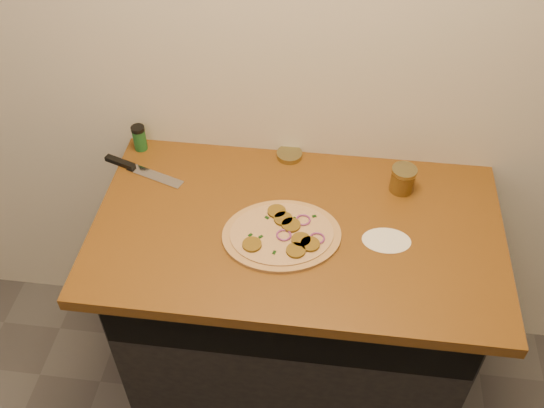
# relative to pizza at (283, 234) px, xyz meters

# --- Properties ---
(cabinet) EXTENTS (1.10, 0.60, 0.86)m
(cabinet) POSITION_rel_pizza_xyz_m (0.04, 0.08, -0.48)
(cabinet) COLOR black
(cabinet) RESTS_ON ground
(countertop) EXTENTS (1.20, 0.70, 0.04)m
(countertop) POSITION_rel_pizza_xyz_m (0.04, 0.05, -0.03)
(countertop) COLOR brown
(countertop) RESTS_ON cabinet
(pizza) EXTENTS (0.40, 0.40, 0.02)m
(pizza) POSITION_rel_pizza_xyz_m (0.00, 0.00, 0.00)
(pizza) COLOR tan
(pizza) RESTS_ON countertop
(chefs_knife) EXTENTS (0.28, 0.12, 0.02)m
(chefs_knife) POSITION_rel_pizza_xyz_m (-0.50, 0.23, -0.00)
(chefs_knife) COLOR #B7BAC1
(chefs_knife) RESTS_ON countertop
(mason_jar_lid) EXTENTS (0.11, 0.11, 0.02)m
(mason_jar_lid) POSITION_rel_pizza_xyz_m (-0.02, 0.35, 0.00)
(mason_jar_lid) COLOR #978E57
(mason_jar_lid) RESTS_ON countertop
(salsa_jar) EXTENTS (0.08, 0.08, 0.08)m
(salsa_jar) POSITION_rel_pizza_xyz_m (0.34, 0.24, 0.03)
(salsa_jar) COLOR maroon
(salsa_jar) RESTS_ON countertop
(spice_shaker) EXTENTS (0.04, 0.04, 0.09)m
(spice_shaker) POSITION_rel_pizza_xyz_m (-0.51, 0.33, 0.04)
(spice_shaker) COLOR #1C5A26
(spice_shaker) RESTS_ON countertop
(flour_spill) EXTENTS (0.15, 0.15, 0.00)m
(flour_spill) POSITION_rel_pizza_xyz_m (0.30, 0.02, -0.01)
(flour_spill) COLOR white
(flour_spill) RESTS_ON countertop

